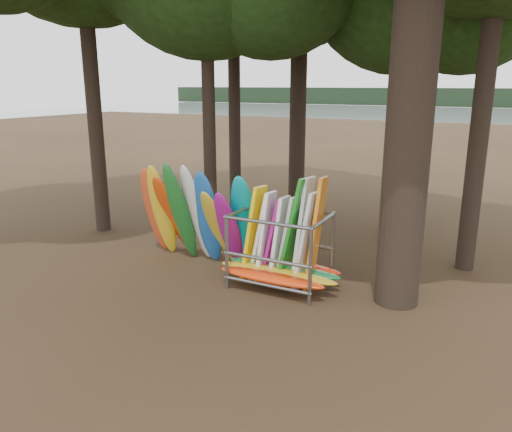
% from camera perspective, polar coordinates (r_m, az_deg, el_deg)
% --- Properties ---
extents(ground, '(120.00, 120.00, 0.00)m').
position_cam_1_polar(ground, '(13.52, -5.81, -6.82)').
color(ground, '#47331E').
rests_on(ground, ground).
extents(lake, '(160.00, 160.00, 0.00)m').
position_cam_1_polar(lake, '(70.96, 22.25, 9.80)').
color(lake, gray).
rests_on(lake, ground).
extents(far_shore, '(160.00, 4.00, 4.00)m').
position_cam_1_polar(far_shore, '(120.67, 24.91, 12.16)').
color(far_shore, black).
rests_on(far_shore, ground).
extents(kayak_row, '(3.85, 1.88, 3.10)m').
position_cam_1_polar(kayak_row, '(14.11, -6.91, -0.15)').
color(kayak_row, '#C94420').
rests_on(kayak_row, ground).
extents(storage_rack, '(3.20, 1.57, 2.86)m').
position_cam_1_polar(storage_rack, '(12.53, 2.84, -4.12)').
color(storage_rack, slate).
rests_on(storage_rack, ground).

